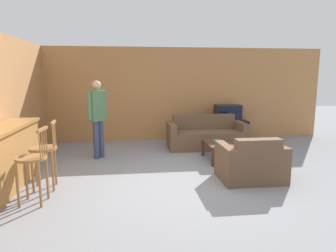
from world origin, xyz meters
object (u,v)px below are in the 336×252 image
Objects in this scene: bar_chair_near at (33,163)px; bar_chair_mid at (44,153)px; armchair_near at (251,164)px; tv at (228,113)px; couch_far at (206,136)px; person_by_window at (98,115)px; coffee_table at (218,145)px; book_on_table at (217,140)px; tv_unit at (227,130)px.

bar_chair_mid is at bearing 90.00° from bar_chair_near.
armchair_near is 1.53× the size of tv.
bar_chair_near reaches higher than armchair_near.
couch_far is 2.75× the size of tv.
armchair_near is at bearing -32.96° from person_by_window.
book_on_table is at bearing 79.44° from coffee_table.
book_on_table is (-0.21, 1.40, 0.12)m from armchair_near.
bar_chair_mid is 3.48m from coffee_table.
bar_chair_mid reaches higher than couch_far.
tv is at bearing 66.32° from coffee_table.
coffee_table is (-0.04, -1.21, 0.04)m from couch_far.
armchair_near is 1.42m from book_on_table.
person_by_window reaches higher than couch_far.
armchair_near reaches higher than tv_unit.
couch_far is (3.29, 2.45, -0.30)m from bar_chair_mid.
person_by_window reaches higher than bar_chair_mid.
bar_chair_mid is at bearing -141.93° from tv_unit.
tv is 3.73m from person_by_window.
coffee_table is 2.16m from tv_unit.
book_on_table is (0.02, 0.12, 0.08)m from coffee_table.
bar_chair_near is 3.80m from book_on_table.
coffee_table is at bearing -113.65° from tv_unit.
coffee_table is 2.21m from tv.
tv_unit is at bearing 22.80° from person_by_window.
tv_unit is 2.05m from book_on_table.
bar_chair_near is 5.60m from tv.
couch_far is 1.80× the size of armchair_near.
tv is (0.64, 3.26, 0.49)m from armchair_near.
tv_unit is 1.59× the size of tv.
coffee_table is (3.24, 1.24, -0.26)m from bar_chair_mid.
bar_chair_near is 4.44× the size of book_on_table.
tv_unit is at bearing 38.07° from bar_chair_mid.
couch_far is 1.73× the size of tv_unit.
bar_chair_mid is at bearing -157.38° from book_on_table.
armchair_near is 3.32m from tv_unit.
person_by_window is (0.67, 1.77, 0.38)m from bar_chair_mid.
bar_chair_mid reaches higher than tv.
armchair_near is at bearing -79.74° from coffee_table.
person_by_window is at bearing 168.23° from coffee_table.
tv_unit is at bearing 43.23° from couch_far.
book_on_table is (-0.84, -1.86, -0.37)m from tv.
book_on_table is at bearing 98.47° from armchair_near.
bar_chair_mid is at bearing -110.71° from person_by_window.
bar_chair_mid is 5.22m from tv.
person_by_window is at bearing 74.11° from bar_chair_near.
bar_chair_near is 4.48m from couch_far.
tv_unit is 4.52× the size of book_on_table.
bar_chair_near is 3.53m from armchair_near.
coffee_table is (3.24, 1.82, -0.26)m from bar_chair_near.
bar_chair_near is 1.02× the size of armchair_near.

